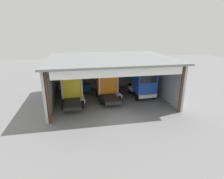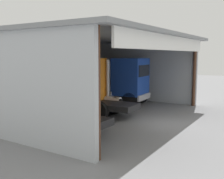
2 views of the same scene
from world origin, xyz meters
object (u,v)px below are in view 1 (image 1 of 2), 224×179
(oil_drum, at_px, (117,85))
(tool_cart, at_px, (88,88))
(truck_blue_right_bay, at_px, (143,83))
(truck_yellow_left_bay, at_px, (72,89))
(truck_orange_center_bay, at_px, (107,83))

(oil_drum, bearing_deg, tool_cart, -170.42)
(truck_blue_right_bay, height_order, tool_cart, truck_blue_right_bay)
(truck_yellow_left_bay, distance_m, truck_blue_right_bay, 8.59)
(truck_yellow_left_bay, distance_m, truck_orange_center_bay, 4.24)
(tool_cart, bearing_deg, oil_drum, 9.58)
(oil_drum, bearing_deg, truck_blue_right_bay, -62.77)
(truck_yellow_left_bay, relative_size, truck_blue_right_bay, 1.02)
(oil_drum, height_order, tool_cart, tool_cart)
(truck_yellow_left_bay, relative_size, truck_orange_center_bay, 0.95)
(truck_orange_center_bay, xyz_separation_m, oil_drum, (2.07, 3.86, -1.51))
(truck_orange_center_bay, xyz_separation_m, tool_cart, (-2.21, 3.14, -1.45))
(oil_drum, bearing_deg, truck_orange_center_bay, -118.23)
(truck_blue_right_bay, relative_size, tool_cart, 5.04)
(truck_orange_center_bay, relative_size, oil_drum, 6.10)
(truck_yellow_left_bay, height_order, tool_cart, truck_yellow_left_bay)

